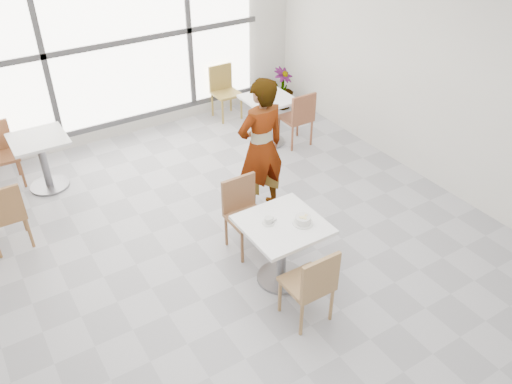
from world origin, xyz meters
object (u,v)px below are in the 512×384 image
person (261,147)px  plant_right (282,88)px  coffee_cup (269,221)px  bg_chair_right_near (299,116)px  bg_chair_left_near (5,213)px  chair_far (244,209)px  bg_chair_right_far (224,88)px  main_table (282,241)px  oatmeal_bowl (303,220)px  bg_table_left (42,155)px  bg_table_right (268,114)px  chair_near (312,283)px

person → plant_right: bearing=-131.7°
coffee_cup → bg_chair_right_near: (2.02, 2.24, -0.28)m
plant_right → bg_chair_left_near: bearing=-162.4°
plant_right → chair_far: bearing=-131.1°
coffee_cup → bg_chair_left_near: size_ratio=0.18×
person → bg_chair_right_far: person is taller
main_table → bg_chair_right_near: (1.90, 2.32, -0.02)m
main_table → bg_chair_right_near: size_ratio=0.92×
oatmeal_bowl → bg_chair_left_near: 3.33m
chair_far → bg_table_left: chair_far is taller
plant_right → bg_table_right: bearing=-134.0°
main_table → oatmeal_bowl: size_ratio=3.81×
person → main_table: bearing=64.8°
chair_near → chair_far: same height
main_table → chair_far: size_ratio=0.92×
coffee_cup → bg_table_right: bearing=56.8°
bg_chair_right_near → plant_right: 1.42m
bg_chair_right_far → plant_right: bearing=-13.5°
bg_chair_left_near → oatmeal_bowl: bearing=138.9°
main_table → bg_table_left: bearing=117.6°
coffee_cup → bg_chair_right_near: 3.03m
oatmeal_bowl → person: size_ratio=0.12×
chair_near → bg_table_left: chair_near is taller
bg_chair_right_near → person: bearing=38.3°
main_table → bg_chair_right_near: 3.00m
chair_near → bg_table_right: 3.69m
main_table → bg_table_right: bearing=59.4°
chair_far → bg_chair_left_near: size_ratio=1.00×
bg_table_right → bg_chair_right_far: bg_chair_right_far is taller
coffee_cup → plant_right: bearing=53.5°
main_table → chair_near: size_ratio=0.92×
bg_table_right → plant_right: (0.92, 0.95, -0.13)m
chair_near → person: bearing=-108.4°
coffee_cup → person: (0.64, 1.15, 0.10)m
chair_far → bg_table_left: (-1.62, 2.47, -0.01)m
person → bg_table_left: 2.96m
bg_table_right → chair_far: bearing=-129.6°
bg_chair_left_near → plant_right: size_ratio=1.23×
chair_far → plant_right: bearing=48.9°
chair_far → bg_table_right: bearing=50.4°
main_table → bg_table_right: 3.08m
chair_far → coffee_cup: (-0.08, -0.63, 0.28)m
bg_chair_right_far → bg_table_right: bearing=-85.1°
bg_table_left → bg_table_right: bearing=-9.4°
main_table → person: (0.52, 1.23, 0.36)m
oatmeal_bowl → bg_table_left: bearing=119.1°
bg_table_right → bg_chair_right_far: 1.21m
chair_near → person: (0.62, 1.87, 0.38)m
person → bg_chair_right_near: 1.80m
oatmeal_bowl → bg_table_right: size_ratio=0.28×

